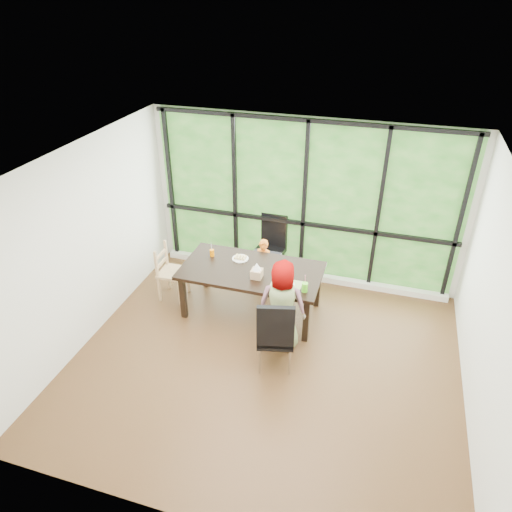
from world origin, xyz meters
name	(u,v)px	position (x,y,z in m)	size (l,w,h in m)	color
ground	(265,361)	(0.00, 0.00, 0.00)	(5.00, 5.00, 0.00)	black
back_wall	(305,202)	(0.00, 2.25, 1.35)	(5.00, 5.00, 0.00)	silver
foliage_backdrop	(305,203)	(0.00, 2.23, 1.35)	(4.80, 0.02, 2.65)	#1D4D17
window_mullions	(304,204)	(0.00, 2.19, 1.35)	(4.80, 0.06, 2.65)	black
window_sill	(300,274)	(0.00, 2.15, 0.05)	(4.80, 0.12, 0.10)	silver
dining_table	(252,290)	(-0.50, 1.01, 0.38)	(2.05, 1.06, 0.75)	black
chair_window_leather	(269,248)	(-0.52, 2.04, 0.54)	(0.46, 0.46, 1.08)	black
chair_interior_leather	(275,332)	(0.14, 0.00, 0.54)	(0.46, 0.46, 1.08)	black
chair_end_beech	(173,272)	(-1.79, 1.01, 0.45)	(0.42, 0.40, 0.90)	tan
child_toddler	(263,265)	(-0.50, 1.65, 0.44)	(0.32, 0.21, 0.89)	orange
child_older	(281,305)	(0.10, 0.41, 0.66)	(0.64, 0.42, 1.32)	slate
placemat	(286,285)	(0.08, 0.76, 0.75)	(0.42, 0.31, 0.01)	tan
plate_far	(240,259)	(-0.75, 1.24, 0.76)	(0.25, 0.25, 0.02)	white
plate_near	(287,284)	(0.09, 0.77, 0.76)	(0.22, 0.22, 0.01)	white
orange_cup	(212,253)	(-1.19, 1.20, 0.80)	(0.07, 0.07, 0.11)	orange
green_cup	(305,287)	(0.36, 0.69, 0.82)	(0.08, 0.08, 0.13)	#5BDB24
tissue_box	(257,274)	(-0.36, 0.82, 0.82)	(0.15, 0.15, 0.13)	tan
crepe_rolls_far	(240,257)	(-0.75, 1.24, 0.78)	(0.20, 0.12, 0.04)	tan
crepe_rolls_near	(287,283)	(0.09, 0.77, 0.78)	(0.15, 0.12, 0.04)	tan
straw_white	(212,248)	(-1.19, 1.20, 0.90)	(0.01, 0.01, 0.20)	white
straw_pink	(305,281)	(0.36, 0.69, 0.92)	(0.01, 0.01, 0.20)	pink
tissue	(257,266)	(-0.36, 0.82, 0.94)	(0.12, 0.12, 0.11)	white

